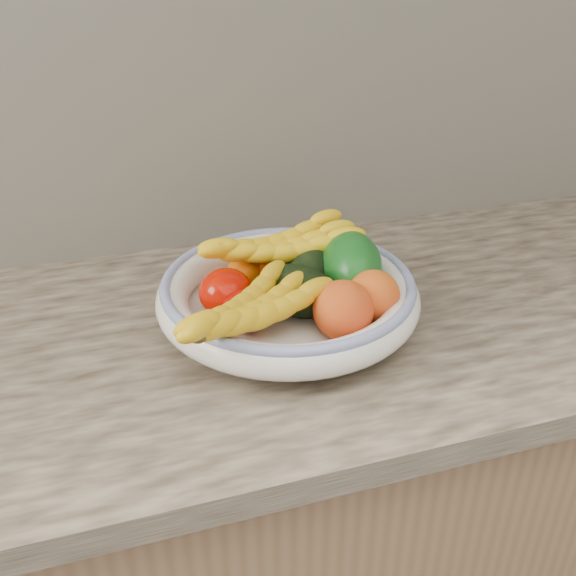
# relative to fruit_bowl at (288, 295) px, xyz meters

# --- Properties ---
(kitchen_counter) EXTENTS (2.44, 0.66, 1.40)m
(kitchen_counter) POSITION_rel_fruit_bowl_xyz_m (0.00, 0.03, -0.48)
(kitchen_counter) COLOR brown
(kitchen_counter) RESTS_ON ground
(fruit_bowl) EXTENTS (0.39, 0.39, 0.08)m
(fruit_bowl) POSITION_rel_fruit_bowl_xyz_m (0.00, 0.00, 0.00)
(fruit_bowl) COLOR white
(fruit_bowl) RESTS_ON kitchen_counter
(clementine_back_left) EXTENTS (0.06, 0.06, 0.05)m
(clementine_back_left) POSITION_rel_fruit_bowl_xyz_m (-0.05, 0.08, 0.01)
(clementine_back_left) COLOR orange
(clementine_back_left) RESTS_ON fruit_bowl
(clementine_back_right) EXTENTS (0.06, 0.06, 0.05)m
(clementine_back_right) POSITION_rel_fruit_bowl_xyz_m (0.03, 0.12, 0.01)
(clementine_back_right) COLOR #E84D04
(clementine_back_right) RESTS_ON fruit_bowl
(clementine_back_mid) EXTENTS (0.06, 0.06, 0.04)m
(clementine_back_mid) POSITION_rel_fruit_bowl_xyz_m (-0.01, 0.08, 0.01)
(clementine_back_mid) COLOR #DA5004
(clementine_back_mid) RESTS_ON fruit_bowl
(tomato_left) EXTENTS (0.09, 0.09, 0.07)m
(tomato_left) POSITION_rel_fruit_bowl_xyz_m (-0.09, 0.01, 0.01)
(tomato_left) COLOR #BB0D00
(tomato_left) RESTS_ON fruit_bowl
(tomato_near_left) EXTENTS (0.07, 0.07, 0.06)m
(tomato_near_left) POSITION_rel_fruit_bowl_xyz_m (-0.08, -0.05, 0.01)
(tomato_near_left) COLOR #A80600
(tomato_near_left) RESTS_ON fruit_bowl
(avocado_center) EXTENTS (0.13, 0.14, 0.08)m
(avocado_center) POSITION_rel_fruit_bowl_xyz_m (0.01, -0.02, 0.02)
(avocado_center) COLOR black
(avocado_center) RESTS_ON fruit_bowl
(avocado_right) EXTENTS (0.10, 0.12, 0.07)m
(avocado_right) POSITION_rel_fruit_bowl_xyz_m (0.05, 0.05, 0.02)
(avocado_right) COLOR black
(avocado_right) RESTS_ON fruit_bowl
(green_mango) EXTENTS (0.14, 0.16, 0.12)m
(green_mango) POSITION_rel_fruit_bowl_xyz_m (0.10, 0.01, 0.03)
(green_mango) COLOR #0E4F14
(green_mango) RESTS_ON fruit_bowl
(peach_front) EXTENTS (0.11, 0.11, 0.08)m
(peach_front) POSITION_rel_fruit_bowl_xyz_m (0.05, -0.09, 0.02)
(peach_front) COLOR orange
(peach_front) RESTS_ON fruit_bowl
(peach_right) EXTENTS (0.08, 0.08, 0.08)m
(peach_right) POSITION_rel_fruit_bowl_xyz_m (0.10, -0.07, 0.02)
(peach_right) COLOR orange
(peach_right) RESTS_ON fruit_bowl
(banana_bunch_back) EXTENTS (0.28, 0.13, 0.08)m
(banana_bunch_back) POSITION_rel_fruit_bowl_xyz_m (0.01, 0.07, 0.04)
(banana_bunch_back) COLOR yellow
(banana_bunch_back) RESTS_ON fruit_bowl
(banana_bunch_front) EXTENTS (0.28, 0.24, 0.07)m
(banana_bunch_front) POSITION_rel_fruit_bowl_xyz_m (-0.08, -0.09, 0.03)
(banana_bunch_front) COLOR yellow
(banana_bunch_front) RESTS_ON fruit_bowl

